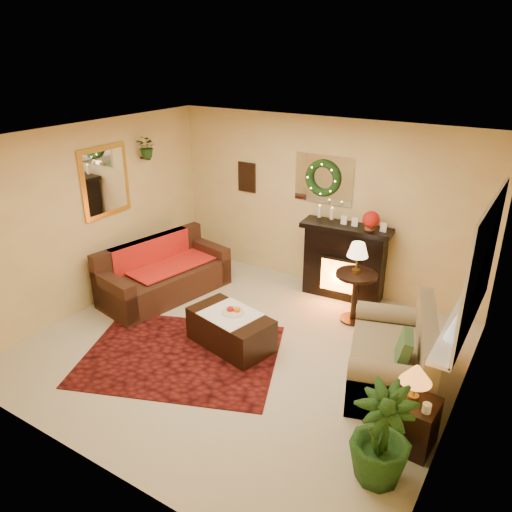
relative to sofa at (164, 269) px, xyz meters
The scene contains 31 objects.
floor 1.94m from the sofa, 19.18° to the right, with size 5.00×5.00×0.00m, color beige.
ceiling 2.88m from the sofa, 19.18° to the right, with size 5.00×5.00×0.00m, color white.
wall_back 2.57m from the sofa, 42.36° to the left, with size 5.00×5.00×0.00m, color #EFD88C.
wall_front 3.49m from the sofa, 58.12° to the right, with size 5.00×5.00×0.00m, color #EFD88C.
wall_left 1.29m from the sofa, 138.97° to the right, with size 4.50×4.50×0.00m, color #EFD88C.
wall_right 4.42m from the sofa, ahead, with size 4.50×4.50×0.00m, color #EFD88C.
area_rug 1.72m from the sofa, 42.43° to the right, with size 2.33×1.75×0.01m, color maroon.
sofa is the anchor object (origin of this frame).
red_throw 0.20m from the sofa, 115.48° to the left, with size 0.85×1.38×0.02m, color red.
fireplace 2.69m from the sofa, 31.87° to the left, with size 1.16×0.37×1.07m, color black.
poinsettia 3.10m from the sofa, 27.31° to the left, with size 0.24×0.24×0.24m, color #B71810.
mantel_candle_a 2.47m from the sofa, 38.03° to the left, with size 0.06×0.06×0.17m, color beige.
mantel_candle_b 2.61m from the sofa, 35.14° to the left, with size 0.06×0.06×0.17m, color silver.
mantel_mirror 2.72m from the sofa, 42.01° to the left, with size 0.92×0.02×0.72m, color white.
wreath 2.70m from the sofa, 41.29° to the left, with size 0.55×0.55×0.11m, color #194719.
wall_art 2.01m from the sofa, 74.83° to the left, with size 0.32×0.03×0.48m, color #381E11.
gold_mirror 1.53m from the sofa, 155.15° to the right, with size 0.03×0.84×1.00m, color gold.
hanging_plant 1.69m from the sofa, 142.27° to the left, with size 0.33×0.28×0.36m, color #194719.
loveseat 3.56m from the sofa, ahead, with size 0.86×1.49×0.86m, color #7E6551.
window_frame 4.42m from the sofa, ahead, with size 0.03×1.86×1.36m, color white.
window_glass 4.40m from the sofa, ahead, with size 0.02×1.70×1.22m, color black.
window_sill 4.19m from the sofa, ahead, with size 0.22×1.86×0.04m, color white.
mini_tree 4.26m from the sofa, ahead, with size 0.19×0.19×0.28m, color silver.
sill_plant 4.27m from the sofa, ahead, with size 0.26×0.21×0.47m, color #215324.
side_table_round 2.82m from the sofa, 16.50° to the left, with size 0.55×0.55×0.72m, color #482F1E.
lamp_cream 2.84m from the sofa, 16.95° to the left, with size 0.28×0.28×0.43m, color #FFECAC.
end_table_square 4.20m from the sofa, 15.32° to the right, with size 0.41×0.41×0.51m, color black.
lamp_tiffany 4.17m from the sofa, 15.34° to the right, with size 0.30×0.30×0.43m, color #FFAB11.
coffee_table 1.75m from the sofa, 20.63° to the right, with size 1.07×0.59×0.45m, color #452D1B.
fruit_bowl 1.74m from the sofa, 19.32° to the right, with size 0.28×0.28×0.06m, color white.
floor_palm 4.25m from the sofa, 22.97° to the right, with size 1.60×1.60×2.86m, color #1C4D21.
Camera 1 is at (2.97, -4.40, 3.54)m, focal length 35.00 mm.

